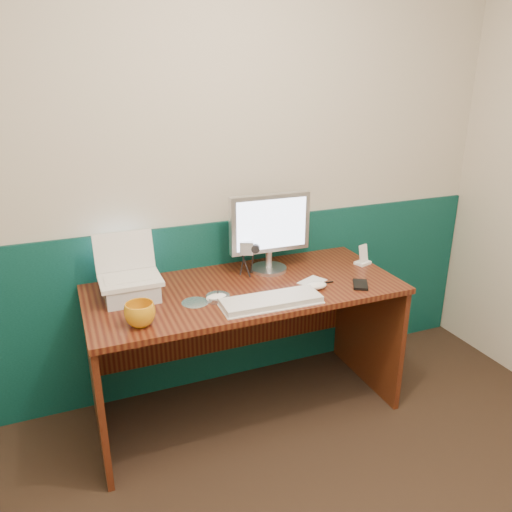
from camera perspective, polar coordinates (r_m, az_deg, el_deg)
name	(u,v)px	position (r m, az deg, el deg)	size (l,w,h in m)	color
back_wall	(211,178)	(2.73, -5.22, 8.91)	(3.50, 0.04, 2.50)	beige
wainscot	(215,304)	(2.96, -4.69, -5.49)	(3.48, 0.02, 1.00)	#072F2D
desk	(246,350)	(2.74, -1.20, -10.71)	(1.60, 0.70, 0.75)	#39110A
laptop_riser	(131,291)	(2.49, -14.07, -3.85)	(0.25, 0.21, 0.09)	silver
laptop	(128,259)	(2.43, -14.40, -0.32)	(0.29, 0.22, 0.24)	silver
monitor	(269,232)	(2.70, 1.49, 2.76)	(0.45, 0.13, 0.45)	silver
keyboard	(271,301)	(2.38, 1.75, -5.22)	(0.48, 0.16, 0.03)	silver
mouse_right	(316,286)	(2.55, 6.88, -3.37)	(0.11, 0.07, 0.04)	white
mouse_left	(217,297)	(2.41, -4.53, -4.74)	(0.11, 0.06, 0.04)	white
mug	(140,314)	(2.23, -13.11, -6.51)	(0.13, 0.13, 0.11)	orange
camcorder	(247,257)	(2.67, -1.04, -0.12)	(0.09, 0.13, 0.21)	silver
cd_spindle	(218,298)	(2.42, -4.37, -4.78)	(0.12, 0.12, 0.02)	#ACB1BC
cd_loose_a	(195,302)	(2.41, -6.97, -5.29)	(0.13, 0.13, 0.00)	silver
pen	(321,283)	(2.62, 7.44, -3.11)	(0.01, 0.01, 0.14)	black
papers	(312,282)	(2.64, 6.44, -2.92)	(0.14, 0.10, 0.00)	silver
dock	(363,263)	(2.92, 12.09, -0.76)	(0.08, 0.06, 0.02)	white
music_player	(363,253)	(2.90, 12.17, 0.30)	(0.06, 0.01, 0.10)	white
pda	(360,285)	(2.63, 11.84, -3.22)	(0.07, 0.12, 0.01)	black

